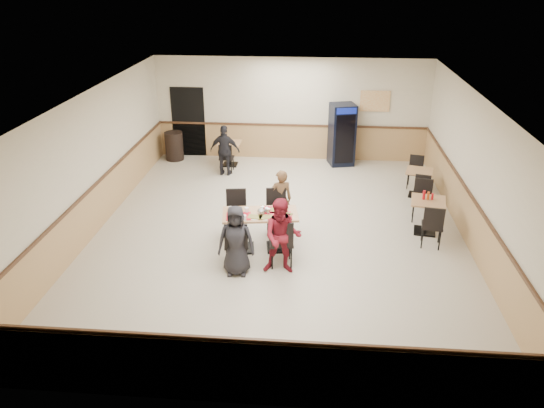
# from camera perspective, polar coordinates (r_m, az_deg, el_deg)

# --- Properties ---
(ground) EXTENTS (10.00, 10.00, 0.00)m
(ground) POSITION_cam_1_polar(r_m,az_deg,el_deg) (11.63, 0.70, -3.11)
(ground) COLOR beige
(ground) RESTS_ON ground
(room_shell) EXTENTS (10.00, 10.00, 10.00)m
(room_shell) POSITION_cam_1_polar(r_m,az_deg,el_deg) (13.75, 8.93, 3.65)
(room_shell) COLOR silver
(room_shell) RESTS_ON ground
(main_table) EXTENTS (1.60, 0.96, 0.81)m
(main_table) POSITION_cam_1_polar(r_m,az_deg,el_deg) (10.76, -1.27, -2.31)
(main_table) COLOR black
(main_table) RESTS_ON ground
(main_chairs) EXTENTS (1.58, 1.94, 1.02)m
(main_chairs) POSITION_cam_1_polar(r_m,az_deg,el_deg) (10.77, -1.56, -2.44)
(main_chairs) COLOR black
(main_chairs) RESTS_ON ground
(diner_woman_left) EXTENTS (0.70, 0.48, 1.38)m
(diner_woman_left) POSITION_cam_1_polar(r_m,az_deg,el_deg) (9.87, -3.90, -3.95)
(diner_woman_left) COLOR black
(diner_woman_left) RESTS_ON ground
(diner_woman_right) EXTENTS (0.73, 0.57, 1.50)m
(diner_woman_right) POSITION_cam_1_polar(r_m,az_deg,el_deg) (9.87, 1.11, -3.53)
(diner_woman_right) COLOR maroon
(diner_woman_right) RESTS_ON ground
(diner_man_opposite) EXTENTS (0.58, 0.46, 1.37)m
(diner_man_opposite) POSITION_cam_1_polar(r_m,az_deg,el_deg) (11.55, 0.95, 0.45)
(diner_man_opposite) COLOR brown
(diner_man_opposite) RESTS_ON ground
(lone_diner) EXTENTS (0.86, 0.42, 1.41)m
(lone_diner) POSITION_cam_1_polar(r_m,az_deg,el_deg) (14.70, -5.08, 5.75)
(lone_diner) COLOR black
(lone_diner) RESTS_ON ground
(tabletop_clutter) EXTENTS (1.34, 0.79, 0.12)m
(tabletop_clutter) POSITION_cam_1_polar(r_m,az_deg,el_deg) (10.57, -1.02, -1.02)
(tabletop_clutter) COLOR red
(tabletop_clutter) RESTS_ON main_table
(side_table_near) EXTENTS (0.82, 0.82, 0.76)m
(side_table_near) POSITION_cam_1_polar(r_m,az_deg,el_deg) (11.92, 16.35, -0.74)
(side_table_near) COLOR black
(side_table_near) RESTS_ON ground
(side_table_near_chair_south) EXTENTS (0.52, 0.52, 0.97)m
(side_table_near_chair_south) POSITION_cam_1_polar(r_m,az_deg,el_deg) (11.39, 16.87, -2.14)
(side_table_near_chair_south) COLOR black
(side_table_near_chair_south) RESTS_ON ground
(side_table_near_chair_north) EXTENTS (0.52, 0.52, 0.97)m
(side_table_near_chair_north) POSITION_cam_1_polar(r_m,az_deg,el_deg) (12.48, 15.85, 0.34)
(side_table_near_chair_north) COLOR black
(side_table_near_chair_north) RESTS_ON ground
(side_table_far) EXTENTS (0.78, 0.78, 0.68)m
(side_table_far) POSITION_cam_1_polar(r_m,az_deg,el_deg) (13.82, 15.50, 2.61)
(side_table_far) COLOR black
(side_table_far) RESTS_ON ground
(side_table_far_chair_south) EXTENTS (0.49, 0.49, 0.87)m
(side_table_far_chair_south) POSITION_cam_1_polar(r_m,az_deg,el_deg) (13.33, 15.86, 1.66)
(side_table_far_chair_south) COLOR black
(side_table_far_chair_south) RESTS_ON ground
(side_table_far_chair_north) EXTENTS (0.49, 0.49, 0.87)m
(side_table_far_chair_north) POSITION_cam_1_polar(r_m,az_deg,el_deg) (14.33, 15.14, 3.33)
(side_table_far_chair_north) COLOR black
(side_table_far_chair_north) RESTS_ON ground
(condiment_caddy) EXTENTS (0.23, 0.06, 0.20)m
(condiment_caddy) POSITION_cam_1_polar(r_m,az_deg,el_deg) (11.83, 16.35, 0.88)
(condiment_caddy) COLOR red
(condiment_caddy) RESTS_ON side_table_near
(back_table) EXTENTS (0.65, 0.65, 0.69)m
(back_table) POSITION_cam_1_polar(r_m,az_deg,el_deg) (15.51, -4.57, 5.80)
(back_table) COLOR black
(back_table) RESTS_ON ground
(back_table_chair_lone) EXTENTS (0.41, 0.41, 0.87)m
(back_table_chair_lone) POSITION_cam_1_polar(r_m,az_deg,el_deg) (15.00, -4.90, 5.05)
(back_table_chair_lone) COLOR black
(back_table_chair_lone) RESTS_ON ground
(pepsi_cooler) EXTENTS (0.81, 0.81, 1.78)m
(pepsi_cooler) POSITION_cam_1_polar(r_m,az_deg,el_deg) (15.57, 7.52, 7.41)
(pepsi_cooler) COLOR black
(pepsi_cooler) RESTS_ON ground
(trash_bin) EXTENTS (0.54, 0.54, 0.85)m
(trash_bin) POSITION_cam_1_polar(r_m,az_deg,el_deg) (16.21, -10.48, 6.16)
(trash_bin) COLOR black
(trash_bin) RESTS_ON ground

